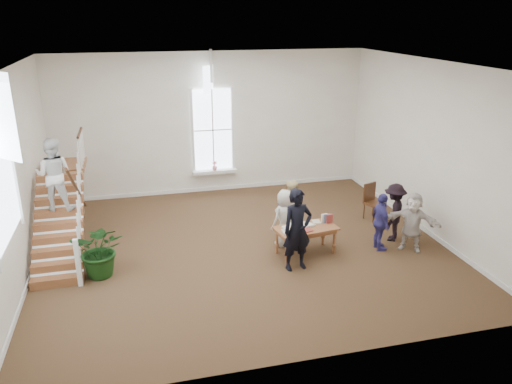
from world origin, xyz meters
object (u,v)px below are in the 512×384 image
object	(u,v)px
woman_cluster_b	(394,212)
police_officer	(297,230)
woman_cluster_c	(412,222)
floor_plant	(101,249)
person_yellow	(290,209)
elderly_woman	(285,218)
library_table	(305,230)
side_chair	(372,199)
woman_cluster_a	(381,222)

from	to	relation	value
woman_cluster_b	police_officer	bearing A→B (deg)	-34.19
woman_cluster_c	police_officer	bearing A→B (deg)	-136.67
woman_cluster_c	floor_plant	bearing A→B (deg)	-144.94
person_yellow	woman_cluster_c	size ratio (longest dim) A/B	1.03
woman_cluster_b	woman_cluster_c	size ratio (longest dim) A/B	1.01
floor_plant	person_yellow	bearing A→B (deg)	11.97
police_officer	elderly_woman	size ratio (longest dim) A/B	1.31
library_table	side_chair	xyz separation A→B (m)	(2.61, 1.66, -0.04)
woman_cluster_a	woman_cluster_c	distance (m)	0.77
police_officer	woman_cluster_b	distance (m)	3.05
woman_cluster_c	floor_plant	distance (m)	7.42
police_officer	side_chair	distance (m)	3.83
elderly_woman	woman_cluster_b	distance (m)	2.84
person_yellow	elderly_woman	bearing A→B (deg)	29.30
elderly_woman	woman_cluster_b	world-z (taller)	woman_cluster_b
person_yellow	woman_cluster_a	size ratio (longest dim) A/B	1.05
elderly_woman	woman_cluster_c	bearing A→B (deg)	139.11
police_officer	woman_cluster_b	bearing A→B (deg)	8.23
woman_cluster_b	elderly_woman	bearing A→B (deg)	-58.47
elderly_woman	woman_cluster_c	world-z (taller)	woman_cluster_c
side_chair	elderly_woman	bearing A→B (deg)	-179.81
police_officer	person_yellow	bearing A→B (deg)	68.57
library_table	floor_plant	bearing A→B (deg)	170.64
police_officer	floor_plant	size ratio (longest dim) A/B	1.51
side_chair	woman_cluster_b	bearing A→B (deg)	-114.25
woman_cluster_c	elderly_woman	bearing A→B (deg)	-159.99
police_officer	woman_cluster_a	world-z (taller)	police_officer
library_table	woman_cluster_c	size ratio (longest dim) A/B	1.05
woman_cluster_b	woman_cluster_c	world-z (taller)	woman_cluster_b
elderly_woman	woman_cluster_a	distance (m)	2.36
person_yellow	woman_cluster_a	xyz separation A→B (m)	(1.92, -1.32, -0.03)
police_officer	elderly_woman	distance (m)	1.27
police_officer	floor_plant	world-z (taller)	police_officer
elderly_woman	floor_plant	size ratio (longest dim) A/B	1.15
library_table	woman_cluster_a	distance (m)	1.92
woman_cluster_a	elderly_woman	bearing A→B (deg)	74.80
woman_cluster_a	floor_plant	world-z (taller)	woman_cluster_a
woman_cluster_a	side_chair	size ratio (longest dim) A/B	1.41
woman_cluster_b	floor_plant	distance (m)	7.26
woman_cluster_c	side_chair	size ratio (longest dim) A/B	1.44
woman_cluster_c	woman_cluster_b	bearing A→B (deg)	141.43
woman_cluster_a	side_chair	xyz separation A→B (m)	(0.71, 1.88, -0.15)
police_officer	floor_plant	bearing A→B (deg)	161.71
person_yellow	woman_cluster_c	bearing A→B (deg)	120.50
person_yellow	woman_cluster_b	xyz separation A→B (m)	(2.52, -0.87, -0.01)
side_chair	police_officer	bearing A→B (deg)	-162.39
library_table	woman_cluster_b	xyz separation A→B (m)	(2.50, 0.23, 0.14)
library_table	person_yellow	distance (m)	1.11
floor_plant	police_officer	bearing A→B (deg)	-9.73
elderly_woman	side_chair	world-z (taller)	elderly_woman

